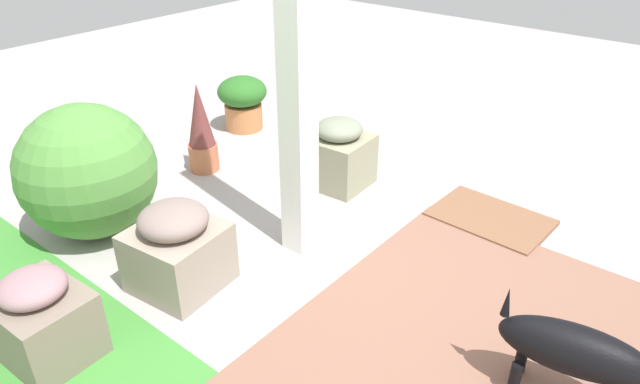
% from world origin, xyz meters
% --- Properties ---
extents(ground_plane, '(12.00, 12.00, 0.00)m').
position_xyz_m(ground_plane, '(0.00, 0.00, 0.00)').
color(ground_plane, '#ADA3A2').
extents(porch_pillar, '(0.15, 0.15, 2.45)m').
position_xyz_m(porch_pillar, '(0.42, 0.04, 1.22)').
color(porch_pillar, white).
rests_on(porch_pillar, ground).
extents(stone_planter_nearest, '(0.42, 0.41, 0.48)m').
position_xyz_m(stone_planter_nearest, '(0.71, -0.70, 0.23)').
color(stone_planter_nearest, gray).
rests_on(stone_planter_nearest, ground).
extents(stone_planter_mid, '(0.47, 0.48, 0.48)m').
position_xyz_m(stone_planter_mid, '(0.67, 0.70, 0.22)').
color(stone_planter_mid, gray).
rests_on(stone_planter_mid, ground).
extents(stone_planter_far, '(0.44, 0.37, 0.44)m').
position_xyz_m(stone_planter_far, '(0.73, 1.39, 0.20)').
color(stone_planter_far, gray).
rests_on(stone_planter_far, ground).
extents(round_shrub, '(0.79, 0.79, 0.79)m').
position_xyz_m(round_shrub, '(1.48, 0.68, 0.40)').
color(round_shrub, '#508C3D').
rests_on(round_shrub, ground).
extents(terracotta_pot_spiky, '(0.21, 0.21, 0.65)m').
position_xyz_m(terracotta_pot_spiky, '(1.60, -0.26, 0.31)').
color(terracotta_pot_spiky, '#BB6945').
rests_on(terracotta_pot_spiky, ground).
extents(terracotta_pot_broad, '(0.41, 0.41, 0.45)m').
position_xyz_m(terracotta_pot_broad, '(1.93, -0.98, 0.25)').
color(terracotta_pot_broad, '#BD7544').
rests_on(terracotta_pot_broad, ground).
extents(dog, '(0.72, 0.30, 0.49)m').
position_xyz_m(dog, '(-1.19, 0.20, 0.28)').
color(dog, black).
rests_on(dog, ground).
extents(doormat, '(0.71, 0.50, 0.03)m').
position_xyz_m(doormat, '(-0.32, -0.91, 0.01)').
color(doormat, brown).
rests_on(doormat, ground).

